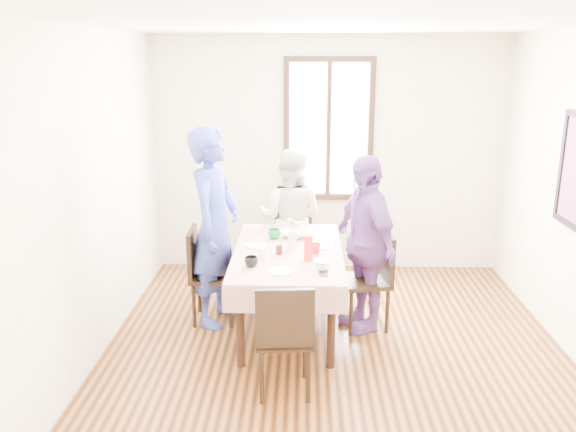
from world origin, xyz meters
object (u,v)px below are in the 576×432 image
at_px(person_right, 365,244).
at_px(dining_table, 288,290).
at_px(chair_right, 365,281).
at_px(person_left, 214,227).
at_px(chair_near, 284,336).
at_px(chair_far, 291,245).
at_px(chair_left, 213,275).
at_px(person_far, 291,219).

bearing_deg(person_right, dining_table, -109.41).
bearing_deg(chair_right, person_left, 76.76).
xyz_separation_m(chair_near, person_left, (-0.70, 1.22, 0.47)).
xyz_separation_m(dining_table, person_left, (-0.70, 0.15, 0.55)).
height_order(chair_far, chair_near, same).
xyz_separation_m(dining_table, chair_right, (0.71, 0.05, 0.08)).
xyz_separation_m(chair_left, person_right, (1.41, -0.10, 0.36)).
height_order(person_far, person_right, person_right).
relative_size(person_left, person_far, 1.22).
distance_m(chair_far, chair_near, 2.14).
relative_size(dining_table, person_far, 1.02).
xyz_separation_m(dining_table, chair_far, (0.00, 1.07, 0.08)).
bearing_deg(person_right, chair_far, -169.17).
height_order(chair_right, chair_far, same).
height_order(chair_far, person_right, person_right).
bearing_deg(person_far, person_left, 66.83).
distance_m(chair_left, person_left, 0.48).
height_order(chair_left, person_left, person_left).
xyz_separation_m(chair_right, person_right, (-0.02, 0.00, 0.36)).
height_order(chair_far, person_far, person_far).
relative_size(chair_right, person_left, 0.49).
bearing_deg(person_left, dining_table, -89.12).
distance_m(chair_left, chair_right, 1.43).
xyz_separation_m(person_left, person_right, (1.39, -0.10, -0.11)).
relative_size(chair_right, person_far, 0.60).
height_order(dining_table, person_left, person_left).
bearing_deg(person_left, person_far, -24.81).
distance_m(dining_table, person_right, 0.83).
xyz_separation_m(chair_right, person_far, (-0.71, 1.00, 0.30)).
distance_m(dining_table, chair_far, 1.07).
relative_size(dining_table, chair_near, 1.71).
bearing_deg(person_right, person_left, -117.42).
distance_m(dining_table, chair_right, 0.72).
bearing_deg(chair_left, chair_far, 140.53).
xyz_separation_m(chair_right, chair_far, (-0.71, 1.02, 0.00)).
relative_size(chair_left, person_far, 0.60).
bearing_deg(chair_far, dining_table, 96.85).
distance_m(chair_left, chair_far, 1.17).
relative_size(chair_far, person_far, 0.60).
height_order(dining_table, chair_right, chair_right).
bearing_deg(person_far, person_right, 139.13).
height_order(dining_table, chair_near, chair_near).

